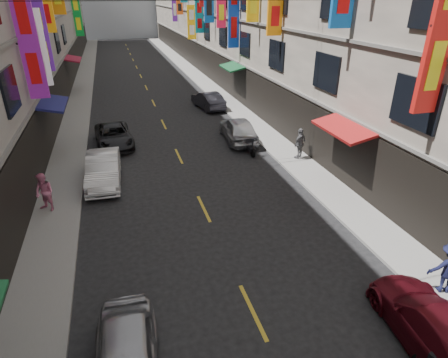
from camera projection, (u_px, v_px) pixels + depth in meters
sidewalk_left at (81, 91)px, 35.02m from camera, size 2.00×90.00×0.12m
sidewalk_right at (206, 83)px, 38.04m from camera, size 2.00×90.00×0.12m
street_awnings at (148, 96)px, 21.15m from camera, size 13.99×35.20×0.41m
lane_markings at (150, 95)px, 33.97m from camera, size 0.12×80.20×0.01m
scooter_far_right at (249, 145)px, 21.34m from camera, size 0.50×1.80×1.14m
car_left_mid at (103, 169)px, 17.82m from camera, size 1.66×4.32×1.41m
car_left_far at (114, 136)px, 22.30m from camera, size 2.36×4.53×1.22m
car_right_near at (433, 327)px, 9.48m from camera, size 2.31×4.48×1.24m
car_right_mid at (238, 129)px, 23.03m from camera, size 2.08×4.49×1.49m
car_right_far at (208, 100)px, 29.63m from camera, size 2.03×4.20×1.33m
pedestrian_lfar at (45, 193)px, 15.22m from camera, size 0.97×0.93×1.65m
pedestrian_rfar at (300, 143)px, 20.17m from camera, size 1.14×1.01×1.69m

